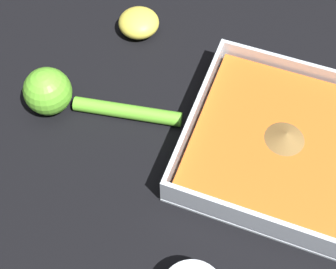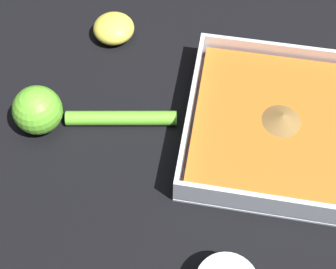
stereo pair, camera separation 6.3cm
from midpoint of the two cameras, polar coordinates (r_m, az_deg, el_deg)
The scene contains 4 objects.
ground_plane at distance 0.66m, azimuth 11.65°, elevation -2.23°, with size 4.00×4.00×0.00m, color black.
square_dish at distance 0.65m, azimuth 16.43°, elevation -1.40°, with size 0.25×0.25×0.05m.
lemon_squeezer at distance 0.67m, azimuth -10.24°, elevation 4.55°, with size 0.08×0.22×0.07m.
lemon_half at distance 0.77m, azimuth -1.21°, elevation 13.31°, with size 0.07×0.07×0.04m.
Camera 1 is at (0.34, 0.02, 0.56)m, focal length 50.00 mm.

